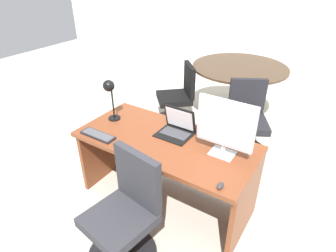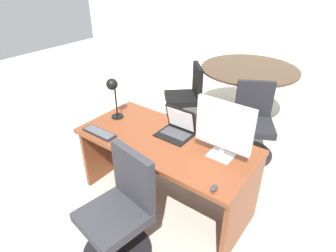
{
  "view_description": "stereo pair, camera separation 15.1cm",
  "coord_description": "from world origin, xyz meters",
  "px_view_note": "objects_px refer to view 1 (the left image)",
  "views": [
    {
      "loc": [
        1.18,
        -1.79,
        2.11
      ],
      "look_at": [
        0.0,
        0.04,
        0.84
      ],
      "focal_mm": 30.6,
      "sensor_mm": 36.0,
      "label": 1
    },
    {
      "loc": [
        1.3,
        -1.7,
        2.11
      ],
      "look_at": [
        0.0,
        0.04,
        0.84
      ],
      "focal_mm": 30.6,
      "sensor_mm": 36.0,
      "label": 2
    }
  ],
  "objects_px": {
    "mouse": "(220,186)",
    "meeting_table": "(238,79)",
    "meeting_chair_far": "(178,100)",
    "office_chair": "(125,220)",
    "meeting_chair_near": "(246,124)",
    "keyboard": "(98,135)",
    "desk_lamp": "(110,91)",
    "monitor": "(226,125)",
    "laptop": "(177,125)",
    "desk": "(168,155)"
  },
  "relations": [
    {
      "from": "meeting_chair_far",
      "to": "keyboard",
      "type": "bearing_deg",
      "value": -83.47
    },
    {
      "from": "office_chair",
      "to": "meeting_chair_far",
      "type": "distance_m",
      "value": 2.29
    },
    {
      "from": "monitor",
      "to": "keyboard",
      "type": "bearing_deg",
      "value": -161.42
    },
    {
      "from": "keyboard",
      "to": "meeting_chair_far",
      "type": "bearing_deg",
      "value": 96.53
    },
    {
      "from": "meeting_table",
      "to": "desk_lamp",
      "type": "bearing_deg",
      "value": -105.01
    },
    {
      "from": "monitor",
      "to": "meeting_chair_near",
      "type": "distance_m",
      "value": 1.39
    },
    {
      "from": "laptop",
      "to": "meeting_chair_near",
      "type": "bearing_deg",
      "value": 74.66
    },
    {
      "from": "meeting_chair_near",
      "to": "desk_lamp",
      "type": "bearing_deg",
      "value": -127.54
    },
    {
      "from": "monitor",
      "to": "office_chair",
      "type": "relative_size",
      "value": 0.52
    },
    {
      "from": "desk_lamp",
      "to": "meeting_chair_far",
      "type": "distance_m",
      "value": 1.61
    },
    {
      "from": "keyboard",
      "to": "mouse",
      "type": "xyz_separation_m",
      "value": [
        1.21,
        -0.03,
        0.01
      ]
    },
    {
      "from": "desk",
      "to": "meeting_chair_far",
      "type": "xyz_separation_m",
      "value": [
        -0.75,
        1.42,
        -0.18
      ]
    },
    {
      "from": "desk",
      "to": "mouse",
      "type": "bearing_deg",
      "value": -28.38
    },
    {
      "from": "meeting_table",
      "to": "meeting_chair_far",
      "type": "height_order",
      "value": "meeting_chair_far"
    },
    {
      "from": "monitor",
      "to": "laptop",
      "type": "height_order",
      "value": "monitor"
    },
    {
      "from": "monitor",
      "to": "desk_lamp",
      "type": "distance_m",
      "value": 1.16
    },
    {
      "from": "mouse",
      "to": "meeting_chair_far",
      "type": "relative_size",
      "value": 0.09
    },
    {
      "from": "mouse",
      "to": "keyboard",
      "type": "bearing_deg",
      "value": 178.82
    },
    {
      "from": "mouse",
      "to": "meeting_table",
      "type": "xyz_separation_m",
      "value": [
        -0.76,
        2.38,
        -0.13
      ]
    },
    {
      "from": "meeting_chair_near",
      "to": "meeting_chair_far",
      "type": "distance_m",
      "value": 1.1
    },
    {
      "from": "meeting_chair_far",
      "to": "monitor",
      "type": "bearing_deg",
      "value": -47.94
    },
    {
      "from": "keyboard",
      "to": "desk_lamp",
      "type": "bearing_deg",
      "value": 107.6
    },
    {
      "from": "meeting_table",
      "to": "meeting_chair_near",
      "type": "relative_size",
      "value": 1.51
    },
    {
      "from": "office_chair",
      "to": "meeting_chair_far",
      "type": "height_order",
      "value": "office_chair"
    },
    {
      "from": "desk",
      "to": "laptop",
      "type": "height_order",
      "value": "laptop"
    },
    {
      "from": "desk",
      "to": "desk_lamp",
      "type": "distance_m",
      "value": 0.82
    },
    {
      "from": "desk_lamp",
      "to": "meeting_chair_near",
      "type": "distance_m",
      "value": 1.74
    },
    {
      "from": "monitor",
      "to": "meeting_table",
      "type": "xyz_separation_m",
      "value": [
        -0.61,
        2.0,
        -0.39
      ]
    },
    {
      "from": "desk",
      "to": "laptop",
      "type": "xyz_separation_m",
      "value": [
        0.02,
        0.11,
        0.28
      ]
    },
    {
      "from": "desk_lamp",
      "to": "meeting_chair_far",
      "type": "height_order",
      "value": "desk_lamp"
    },
    {
      "from": "office_chair",
      "to": "monitor",
      "type": "bearing_deg",
      "value": 59.01
    },
    {
      "from": "desk",
      "to": "meeting_table",
      "type": "relative_size",
      "value": 1.2
    },
    {
      "from": "desk",
      "to": "keyboard",
      "type": "xyz_separation_m",
      "value": [
        -0.55,
        -0.33,
        0.21
      ]
    },
    {
      "from": "office_chair",
      "to": "desk",
      "type": "bearing_deg",
      "value": 95.28
    },
    {
      "from": "monitor",
      "to": "meeting_chair_near",
      "type": "xyz_separation_m",
      "value": [
        -0.18,
        1.22,
        -0.64
      ]
    },
    {
      "from": "desk_lamp",
      "to": "meeting_chair_near",
      "type": "bearing_deg",
      "value": 52.46
    },
    {
      "from": "desk",
      "to": "meeting_chair_near",
      "type": "distance_m",
      "value": 1.3
    },
    {
      "from": "laptop",
      "to": "meeting_chair_far",
      "type": "xyz_separation_m",
      "value": [
        -0.77,
        1.31,
        -0.46
      ]
    },
    {
      "from": "meeting_chair_far",
      "to": "office_chair",
      "type": "bearing_deg",
      "value": -69.18
    },
    {
      "from": "meeting_table",
      "to": "meeting_chair_near",
      "type": "height_order",
      "value": "meeting_chair_near"
    },
    {
      "from": "office_chair",
      "to": "meeting_table",
      "type": "xyz_separation_m",
      "value": [
        -0.16,
        2.74,
        0.23
      ]
    },
    {
      "from": "mouse",
      "to": "office_chair",
      "type": "xyz_separation_m",
      "value": [
        -0.6,
        -0.36,
        -0.36
      ]
    },
    {
      "from": "meeting_table",
      "to": "office_chair",
      "type": "bearing_deg",
      "value": -86.67
    },
    {
      "from": "mouse",
      "to": "meeting_table",
      "type": "height_order",
      "value": "meeting_table"
    },
    {
      "from": "mouse",
      "to": "meeting_chair_near",
      "type": "bearing_deg",
      "value": 101.6
    },
    {
      "from": "keyboard",
      "to": "office_chair",
      "type": "xyz_separation_m",
      "value": [
        0.61,
        -0.39,
        -0.36
      ]
    },
    {
      "from": "desk",
      "to": "meeting_chair_near",
      "type": "xyz_separation_m",
      "value": [
        0.33,
        1.24,
        -0.16
      ]
    },
    {
      "from": "meeting_table",
      "to": "mouse",
      "type": "bearing_deg",
      "value": -72.39
    },
    {
      "from": "keyboard",
      "to": "meeting_chair_near",
      "type": "height_order",
      "value": "meeting_chair_near"
    },
    {
      "from": "laptop",
      "to": "meeting_table",
      "type": "bearing_deg",
      "value": 93.52
    }
  ]
}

